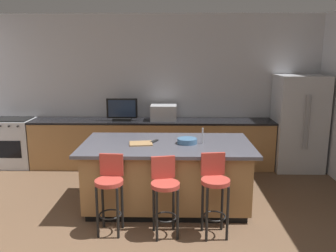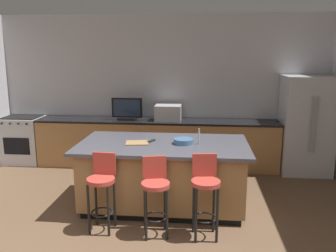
% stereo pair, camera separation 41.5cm
% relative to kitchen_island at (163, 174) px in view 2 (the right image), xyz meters
% --- Properties ---
extents(wall_back, '(6.80, 0.12, 2.87)m').
position_rel_kitchen_island_xyz_m(wall_back, '(-0.26, 2.12, 0.96)').
color(wall_back, '#BCBCC1').
rests_on(wall_back, ground_plane).
extents(counter_back, '(4.56, 0.62, 0.91)m').
position_rel_kitchen_island_xyz_m(counter_back, '(-0.32, 1.74, -0.02)').
color(counter_back, '#9E7042').
rests_on(counter_back, ground_plane).
extents(kitchen_island, '(2.35, 1.27, 0.93)m').
position_rel_kitchen_island_xyz_m(kitchen_island, '(0.00, 0.00, 0.00)').
color(kitchen_island, black).
rests_on(kitchen_island, ground_plane).
extents(refrigerator, '(0.87, 0.76, 1.76)m').
position_rel_kitchen_island_xyz_m(refrigerator, '(2.40, 1.68, 0.41)').
color(refrigerator, '#B7BABF').
rests_on(refrigerator, ground_plane).
extents(range_oven, '(0.74, 0.63, 0.93)m').
position_rel_kitchen_island_xyz_m(range_oven, '(-2.98, 1.74, -0.01)').
color(range_oven, '#B7BABF').
rests_on(range_oven, ground_plane).
extents(microwave, '(0.48, 0.36, 0.29)m').
position_rel_kitchen_island_xyz_m(microwave, '(-0.10, 1.74, 0.58)').
color(microwave, '#B7BABF').
rests_on(microwave, counter_back).
extents(tv_monitor, '(0.57, 0.16, 0.42)m').
position_rel_kitchen_island_xyz_m(tv_monitor, '(-0.87, 1.69, 0.63)').
color(tv_monitor, black).
rests_on(tv_monitor, counter_back).
extents(sink_faucet_back, '(0.02, 0.02, 0.24)m').
position_rel_kitchen_island_xyz_m(sink_faucet_back, '(-0.13, 1.84, 0.56)').
color(sink_faucet_back, '#B2B2B7').
rests_on(sink_faucet_back, counter_back).
extents(sink_faucet_island, '(0.02, 0.02, 0.22)m').
position_rel_kitchen_island_xyz_m(sink_faucet_island, '(0.49, 0.00, 0.56)').
color(sink_faucet_island, '#B2B2B7').
rests_on(sink_faucet_island, kitchen_island).
extents(bar_stool_left, '(0.34, 0.35, 0.96)m').
position_rel_kitchen_island_xyz_m(bar_stool_left, '(-0.67, -0.74, 0.10)').
color(bar_stool_left, '#B23D33').
rests_on(bar_stool_left, ground_plane).
extents(bar_stool_center, '(0.35, 0.36, 0.95)m').
position_rel_kitchen_island_xyz_m(bar_stool_center, '(-0.01, -0.79, 0.09)').
color(bar_stool_center, '#B23D33').
rests_on(bar_stool_center, ground_plane).
extents(bar_stool_right, '(0.34, 0.36, 0.99)m').
position_rel_kitchen_island_xyz_m(bar_stool_right, '(0.58, -0.79, 0.13)').
color(bar_stool_right, '#B23D33').
rests_on(bar_stool_right, ground_plane).
extents(fruit_bowl, '(0.27, 0.27, 0.07)m').
position_rel_kitchen_island_xyz_m(fruit_bowl, '(0.28, -0.00, 0.49)').
color(fruit_bowl, '#3F668C').
rests_on(fruit_bowl, kitchen_island).
extents(tv_remote, '(0.11, 0.17, 0.02)m').
position_rel_kitchen_island_xyz_m(tv_remote, '(-0.18, 0.06, 0.46)').
color(tv_remote, black).
rests_on(tv_remote, kitchen_island).
extents(cutting_board, '(0.34, 0.29, 0.02)m').
position_rel_kitchen_island_xyz_m(cutting_board, '(-0.36, -0.05, 0.46)').
color(cutting_board, '#A87F51').
rests_on(cutting_board, kitchen_island).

